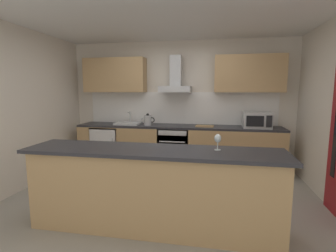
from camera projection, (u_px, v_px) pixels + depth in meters
name	position (u px, v px, depth m)	size (l,w,h in m)	color
ground	(162.00, 202.00, 3.67)	(5.61, 4.72, 0.02)	gray
ceiling	(161.00, 12.00, 3.30)	(5.61, 4.72, 0.02)	white
wall_back	(180.00, 105.00, 5.35)	(5.61, 0.12, 2.60)	silver
wall_left	(12.00, 110.00, 3.91)	(0.12, 4.72, 2.60)	silver
backsplash_tile	(180.00, 108.00, 5.29)	(3.92, 0.02, 0.66)	white
counter_back	(177.00, 148.00, 5.10)	(4.06, 0.60, 0.90)	tan
counter_island	(153.00, 189.00, 2.88)	(2.91, 0.64, 0.95)	tan
upper_cabinets	(179.00, 75.00, 5.04)	(4.00, 0.32, 0.70)	tan
oven	(174.00, 147.00, 5.08)	(0.60, 0.62, 0.80)	slate
refrigerator	(109.00, 146.00, 5.34)	(0.58, 0.60, 0.85)	white
microwave	(257.00, 120.00, 4.69)	(0.50, 0.38, 0.30)	#B7BABC
sink	(128.00, 123.00, 5.20)	(0.50, 0.40, 0.26)	silver
kettle	(148.00, 120.00, 5.07)	(0.29, 0.15, 0.24)	#B7BABC
range_hood	(176.00, 81.00, 5.02)	(0.62, 0.45, 0.72)	#B7BABC
wine_glass	(218.00, 139.00, 2.75)	(0.08, 0.08, 0.18)	silver
chopping_board	(205.00, 126.00, 4.89)	(0.34, 0.22, 0.02)	tan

